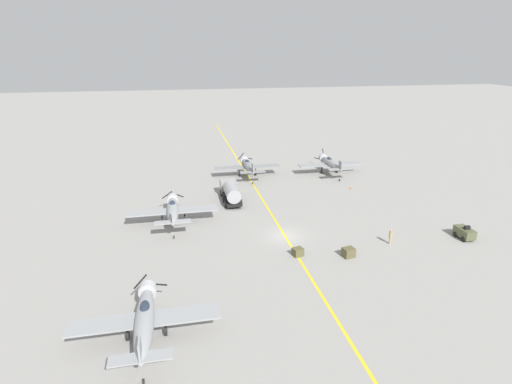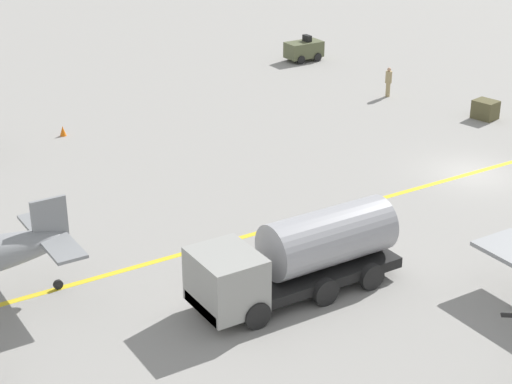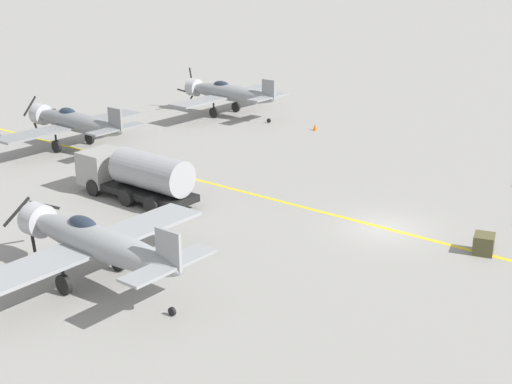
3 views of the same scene
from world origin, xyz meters
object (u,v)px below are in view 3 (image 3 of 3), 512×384
fuel_tanker (135,174)px  supply_crate_by_tanker (484,244)px  airplane_mid_left (95,242)px  airplane_far_center (75,122)px  airplane_far_right (228,93)px  traffic_cone (315,127)px

fuel_tanker → supply_crate_by_tanker: fuel_tanker is taller
airplane_mid_left → supply_crate_by_tanker: bearing=-38.4°
airplane_mid_left → fuel_tanker: (8.81, 7.10, -0.50)m
airplane_far_center → supply_crate_by_tanker: (0.08, -30.80, -1.54)m
airplane_far_center → fuel_tanker: size_ratio=1.50×
airplane_far_center → supply_crate_by_tanker: 30.84m
airplane_far_right → supply_crate_by_tanker: (-15.47, -29.44, -1.54)m
airplane_mid_left → airplane_far_center: 23.35m
traffic_cone → supply_crate_by_tanker: bearing=-127.6°
airplane_mid_left → supply_crate_by_tanker: 18.27m
supply_crate_by_tanker → traffic_cone: bearing=52.4°
airplane_mid_left → airplane_far_center: same height
airplane_far_center → supply_crate_by_tanker: airplane_far_center is taller
airplane_far_center → traffic_cone: bearing=-42.2°
airplane_far_center → fuel_tanker: 12.78m
fuel_tanker → supply_crate_by_tanker: bearing=-75.3°
traffic_cone → airplane_far_right: bearing=90.9°
airplane_far_center → airplane_far_right: bearing=-13.2°
fuel_tanker → supply_crate_by_tanker: (4.98, -19.00, -1.04)m
airplane_mid_left → fuel_tanker: 11.32m
supply_crate_by_tanker → traffic_cone: 25.57m
airplane_mid_left → traffic_cone: bearing=18.3°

